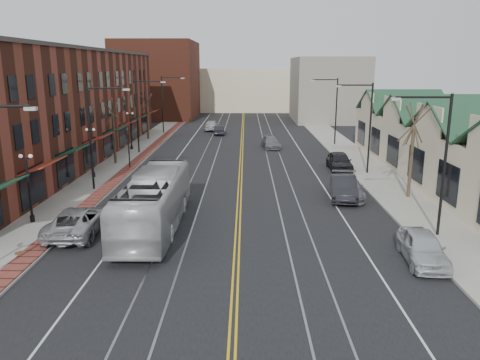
{
  "coord_description": "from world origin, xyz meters",
  "views": [
    {
      "loc": [
        0.45,
        -19.48,
        9.6
      ],
      "look_at": [
        0.08,
        11.49,
        2.0
      ],
      "focal_mm": 35.0,
      "sensor_mm": 36.0,
      "label": 1
    }
  ],
  "objects_px": {
    "parked_car_a": "(423,247)",
    "parked_car_c": "(347,187)",
    "transit_bus": "(154,202)",
    "parked_car_d": "(339,161)",
    "parked_car_b": "(343,188)",
    "parked_suv": "(78,221)"
  },
  "relations": [
    {
      "from": "transit_bus",
      "to": "parked_car_c",
      "type": "height_order",
      "value": "transit_bus"
    },
    {
      "from": "parked_car_a",
      "to": "parked_car_d",
      "type": "height_order",
      "value": "parked_car_d"
    },
    {
      "from": "parked_car_b",
      "to": "parked_car_d",
      "type": "bearing_deg",
      "value": 88.34
    },
    {
      "from": "parked_car_c",
      "to": "parked_car_d",
      "type": "bearing_deg",
      "value": 88.27
    },
    {
      "from": "parked_car_c",
      "to": "transit_bus",
      "type": "bearing_deg",
      "value": -145.45
    },
    {
      "from": "parked_car_d",
      "to": "parked_car_a",
      "type": "bearing_deg",
      "value": -89.38
    },
    {
      "from": "transit_bus",
      "to": "parked_car_d",
      "type": "height_order",
      "value": "transit_bus"
    },
    {
      "from": "parked_car_b",
      "to": "parked_car_c",
      "type": "distance_m",
      "value": 0.6
    },
    {
      "from": "parked_car_a",
      "to": "transit_bus",
      "type": "bearing_deg",
      "value": 166.3
    },
    {
      "from": "parked_car_c",
      "to": "parked_car_b",
      "type": "bearing_deg",
      "value": -120.84
    },
    {
      "from": "transit_bus",
      "to": "parked_car_a",
      "type": "height_order",
      "value": "transit_bus"
    },
    {
      "from": "parked_car_c",
      "to": "parked_car_a",
      "type": "bearing_deg",
      "value": -78.08
    },
    {
      "from": "parked_car_d",
      "to": "parked_car_c",
      "type": "bearing_deg",
      "value": -97.01
    },
    {
      "from": "parked_car_b",
      "to": "parked_car_c",
      "type": "bearing_deg",
      "value": 60.89
    },
    {
      "from": "parked_car_a",
      "to": "parked_car_d",
      "type": "relative_size",
      "value": 0.92
    },
    {
      "from": "parked_suv",
      "to": "parked_car_c",
      "type": "bearing_deg",
      "value": -156.65
    },
    {
      "from": "parked_car_a",
      "to": "parked_car_c",
      "type": "xyz_separation_m",
      "value": [
        -1.26,
        11.94,
        -0.0
      ]
    },
    {
      "from": "parked_suv",
      "to": "parked_car_a",
      "type": "distance_m",
      "value": 18.98
    },
    {
      "from": "parked_car_b",
      "to": "parked_car_d",
      "type": "xyz_separation_m",
      "value": [
        1.62,
        9.88,
        0.01
      ]
    },
    {
      "from": "parked_car_c",
      "to": "parked_car_d",
      "type": "distance_m",
      "value": 9.49
    },
    {
      "from": "parked_car_b",
      "to": "parked_car_d",
      "type": "distance_m",
      "value": 10.02
    },
    {
      "from": "parked_car_a",
      "to": "parked_car_c",
      "type": "relative_size",
      "value": 0.86
    }
  ]
}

